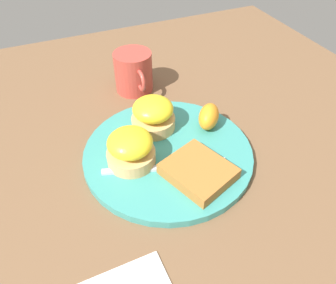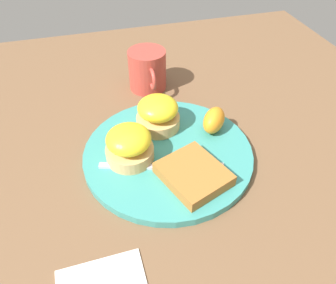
{
  "view_description": "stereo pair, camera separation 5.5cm",
  "coord_description": "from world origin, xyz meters",
  "px_view_note": "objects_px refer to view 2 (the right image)",
  "views": [
    {
      "loc": [
        0.37,
        -0.16,
        0.41
      ],
      "look_at": [
        0.0,
        0.0,
        0.03
      ],
      "focal_mm": 35.0,
      "sensor_mm": 36.0,
      "label": 1
    },
    {
      "loc": [
        0.39,
        -0.11,
        0.41
      ],
      "look_at": [
        0.0,
        0.0,
        0.03
      ],
      "focal_mm": 35.0,
      "sensor_mm": 36.0,
      "label": 2
    }
  ],
  "objects_px": {
    "sandwich_benedict_left": "(156,114)",
    "cup": "(148,70)",
    "hashbrown_patty": "(193,174)",
    "orange_wedge": "(214,120)",
    "sandwich_benedict_right": "(129,143)",
    "fork": "(170,167)"
  },
  "relations": [
    {
      "from": "sandwich_benedict_right",
      "to": "hashbrown_patty",
      "type": "relative_size",
      "value": 0.8
    },
    {
      "from": "sandwich_benedict_left",
      "to": "cup",
      "type": "bearing_deg",
      "value": 172.7
    },
    {
      "from": "fork",
      "to": "hashbrown_patty",
      "type": "bearing_deg",
      "value": 44.32
    },
    {
      "from": "fork",
      "to": "cup",
      "type": "relative_size",
      "value": 1.81
    },
    {
      "from": "sandwich_benedict_left",
      "to": "fork",
      "type": "bearing_deg",
      "value": -2.25
    },
    {
      "from": "sandwich_benedict_right",
      "to": "fork",
      "type": "bearing_deg",
      "value": 51.57
    },
    {
      "from": "orange_wedge",
      "to": "cup",
      "type": "height_order",
      "value": "cup"
    },
    {
      "from": "sandwich_benedict_right",
      "to": "orange_wedge",
      "type": "xyz_separation_m",
      "value": [
        -0.03,
        0.16,
        -0.01
      ]
    },
    {
      "from": "sandwich_benedict_left",
      "to": "sandwich_benedict_right",
      "type": "xyz_separation_m",
      "value": [
        0.06,
        -0.06,
        0.0
      ]
    },
    {
      "from": "sandwich_benedict_left",
      "to": "hashbrown_patty",
      "type": "bearing_deg",
      "value": 10.17
    },
    {
      "from": "sandwich_benedict_left",
      "to": "cup",
      "type": "xyz_separation_m",
      "value": [
        -0.16,
        0.02,
        -0.0
      ]
    },
    {
      "from": "sandwich_benedict_right",
      "to": "hashbrown_patty",
      "type": "height_order",
      "value": "sandwich_benedict_right"
    },
    {
      "from": "sandwich_benedict_right",
      "to": "sandwich_benedict_left",
      "type": "bearing_deg",
      "value": 136.06
    },
    {
      "from": "sandwich_benedict_right",
      "to": "cup",
      "type": "distance_m",
      "value": 0.23
    },
    {
      "from": "orange_wedge",
      "to": "hashbrown_patty",
      "type": "bearing_deg",
      "value": -35.43
    },
    {
      "from": "sandwich_benedict_right",
      "to": "orange_wedge",
      "type": "distance_m",
      "value": 0.16
    },
    {
      "from": "hashbrown_patty",
      "to": "fork",
      "type": "height_order",
      "value": "hashbrown_patty"
    },
    {
      "from": "sandwich_benedict_left",
      "to": "fork",
      "type": "xyz_separation_m",
      "value": [
        0.11,
        -0.0,
        -0.03
      ]
    },
    {
      "from": "orange_wedge",
      "to": "cup",
      "type": "bearing_deg",
      "value": -157.61
    },
    {
      "from": "sandwich_benedict_left",
      "to": "fork",
      "type": "relative_size",
      "value": 0.4
    },
    {
      "from": "sandwich_benedict_left",
      "to": "fork",
      "type": "distance_m",
      "value": 0.11
    },
    {
      "from": "hashbrown_patty",
      "to": "orange_wedge",
      "type": "height_order",
      "value": "orange_wedge"
    }
  ]
}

